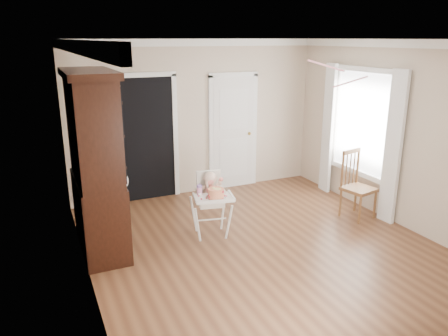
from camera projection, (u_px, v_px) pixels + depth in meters
name	position (u px, v px, depth m)	size (l,w,h in m)	color
floor	(264.00, 247.00, 5.90)	(5.00, 5.00, 0.00)	#55311D
ceiling	(270.00, 39.00, 5.12)	(5.00, 5.00, 0.00)	white
wall_back	(197.00, 118.00, 7.70)	(4.50, 4.50, 0.00)	#C3B198
wall_left	(81.00, 172.00, 4.63)	(5.00, 5.00, 0.00)	#C3B198
wall_right	(401.00, 135.00, 6.39)	(5.00, 5.00, 0.00)	#C3B198
crown_molding	(270.00, 45.00, 5.14)	(4.50, 5.00, 0.12)	white
doorway	(148.00, 136.00, 7.40)	(1.06, 0.05, 2.22)	black
closet_door	(233.00, 133.00, 8.04)	(0.96, 0.09, 2.13)	white
window_right	(359.00, 130.00, 7.08)	(0.13, 1.84, 2.30)	white
high_chair	(211.00, 197.00, 6.10)	(0.65, 0.76, 0.94)	white
baby	(210.00, 187.00, 6.08)	(0.27, 0.23, 0.42)	beige
cake	(216.00, 193.00, 5.85)	(0.28, 0.28, 0.13)	silver
sippy_cup	(199.00, 190.00, 5.94)	(0.07, 0.07, 0.18)	pink
china_cabinet	(96.00, 164.00, 5.54)	(0.62, 1.39, 2.35)	black
dining_chair	(357.00, 187.00, 6.78)	(0.51, 0.51, 1.06)	brown
streamer	(326.00, 66.00, 5.67)	(0.03, 0.50, 0.02)	pink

